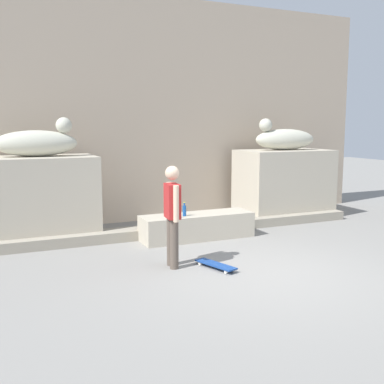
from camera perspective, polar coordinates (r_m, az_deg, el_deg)
ground_plane at (r=7.57m, az=8.58°, el=-9.76°), size 40.00×40.00×0.00m
facade_wall at (r=11.70m, az=-4.52°, el=9.80°), size 11.47×0.60×5.30m
pedestal_left at (r=9.90m, az=-18.20°, el=-0.77°), size 2.28×1.32×1.69m
pedestal_right at (r=12.01m, az=11.12°, el=1.01°), size 2.28×1.32×1.69m
statue_reclining_left at (r=9.79m, az=-18.29°, el=5.78°), size 1.63×0.64×0.78m
statue_reclining_right at (r=11.90m, az=11.12°, el=6.40°), size 1.64×0.69×0.78m
ledge_block at (r=9.61m, az=0.62°, el=-4.19°), size 2.33×0.69×0.51m
skater at (r=7.59m, az=-2.40°, el=-2.43°), size 0.24×0.54×1.67m
skateboard at (r=7.71m, az=2.90°, el=-8.83°), size 0.43×0.82×0.08m
bottle_brown at (r=9.11m, az=-2.18°, el=-2.53°), size 0.07×0.07×0.27m
bottle_blue at (r=9.32m, az=-0.94°, el=-2.25°), size 0.07×0.07×0.28m
stair_step at (r=10.12m, az=-0.64°, el=-4.45°), size 8.20×0.50×0.21m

